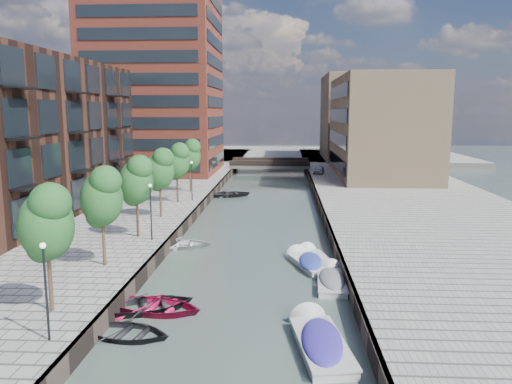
# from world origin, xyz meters

# --- Properties ---
(water) EXTENTS (300.00, 300.00, 0.00)m
(water) POSITION_xyz_m (0.00, 40.00, 0.00)
(water) COLOR #38473F
(water) RESTS_ON ground
(quay_right) EXTENTS (20.00, 140.00, 1.00)m
(quay_right) POSITION_xyz_m (16.00, 40.00, 0.50)
(quay_right) COLOR gray
(quay_right) RESTS_ON ground
(quay_wall_left) EXTENTS (0.25, 140.00, 1.00)m
(quay_wall_left) POSITION_xyz_m (-6.10, 40.00, 0.50)
(quay_wall_left) COLOR #332823
(quay_wall_left) RESTS_ON ground
(quay_wall_right) EXTENTS (0.25, 140.00, 1.00)m
(quay_wall_right) POSITION_xyz_m (6.10, 40.00, 0.50)
(quay_wall_right) COLOR #332823
(quay_wall_right) RESTS_ON ground
(far_closure) EXTENTS (80.00, 40.00, 1.00)m
(far_closure) POSITION_xyz_m (0.00, 100.00, 0.50)
(far_closure) COLOR gray
(far_closure) RESTS_ON ground
(apartment_block) EXTENTS (8.00, 38.00, 14.00)m
(apartment_block) POSITION_xyz_m (-20.00, 30.00, 8.00)
(apartment_block) COLOR black
(apartment_block) RESTS_ON quay_left
(tower) EXTENTS (18.00, 18.00, 30.00)m
(tower) POSITION_xyz_m (-17.00, 65.00, 16.00)
(tower) COLOR brown
(tower) RESTS_ON quay_left
(tan_block_near) EXTENTS (12.00, 25.00, 14.00)m
(tan_block_near) POSITION_xyz_m (16.00, 62.00, 8.00)
(tan_block_near) COLOR tan
(tan_block_near) RESTS_ON quay_right
(tan_block_far) EXTENTS (12.00, 20.00, 16.00)m
(tan_block_far) POSITION_xyz_m (16.00, 88.00, 9.00)
(tan_block_far) COLOR tan
(tan_block_far) RESTS_ON quay_right
(bridge) EXTENTS (13.00, 6.00, 1.30)m
(bridge) POSITION_xyz_m (0.00, 72.00, 1.39)
(bridge) COLOR gray
(bridge) RESTS_ON ground
(tree_1) EXTENTS (2.50, 2.50, 5.95)m
(tree_1) POSITION_xyz_m (-8.50, 11.00, 5.31)
(tree_1) COLOR #382619
(tree_1) RESTS_ON quay_left
(tree_2) EXTENTS (2.50, 2.50, 5.95)m
(tree_2) POSITION_xyz_m (-8.50, 18.00, 5.31)
(tree_2) COLOR #382619
(tree_2) RESTS_ON quay_left
(tree_3) EXTENTS (2.50, 2.50, 5.95)m
(tree_3) POSITION_xyz_m (-8.50, 25.00, 5.31)
(tree_3) COLOR #382619
(tree_3) RESTS_ON quay_left
(tree_4) EXTENTS (2.50, 2.50, 5.95)m
(tree_4) POSITION_xyz_m (-8.50, 32.00, 5.31)
(tree_4) COLOR #382619
(tree_4) RESTS_ON quay_left
(tree_5) EXTENTS (2.50, 2.50, 5.95)m
(tree_5) POSITION_xyz_m (-8.50, 39.00, 5.31)
(tree_5) COLOR #382619
(tree_5) RESTS_ON quay_left
(tree_6) EXTENTS (2.50, 2.50, 5.95)m
(tree_6) POSITION_xyz_m (-8.50, 46.00, 5.31)
(tree_6) COLOR #382619
(tree_6) RESTS_ON quay_left
(lamp_0) EXTENTS (0.24, 0.24, 4.12)m
(lamp_0) POSITION_xyz_m (-7.20, 8.00, 3.51)
(lamp_0) COLOR black
(lamp_0) RESTS_ON quay_left
(lamp_1) EXTENTS (0.24, 0.24, 4.12)m
(lamp_1) POSITION_xyz_m (-7.20, 24.00, 3.51)
(lamp_1) COLOR black
(lamp_1) RESTS_ON quay_left
(lamp_2) EXTENTS (0.24, 0.24, 4.12)m
(lamp_2) POSITION_xyz_m (-7.20, 40.00, 3.51)
(lamp_2) COLOR black
(lamp_2) RESTS_ON quay_left
(sloop_0) EXTENTS (4.63, 3.70, 0.86)m
(sloop_0) POSITION_xyz_m (-4.79, 10.52, 0.00)
(sloop_0) COLOR black
(sloop_0) RESTS_ON ground
(sloop_1) EXTENTS (5.71, 5.01, 0.98)m
(sloop_1) POSITION_xyz_m (-4.63, 13.67, 0.00)
(sloop_1) COLOR black
(sloop_1) RESTS_ON ground
(sloop_2) EXTENTS (5.42, 4.35, 1.00)m
(sloop_2) POSITION_xyz_m (-4.16, 13.49, 0.00)
(sloop_2) COLOR #A0113C
(sloop_2) RESTS_ON ground
(sloop_3) EXTENTS (5.13, 4.07, 0.96)m
(sloop_3) POSITION_xyz_m (-5.40, 25.59, 0.00)
(sloop_3) COLOR silver
(sloop_3) RESTS_ON ground
(sloop_4) EXTENTS (6.03, 5.03, 1.07)m
(sloop_4) POSITION_xyz_m (-4.23, 48.56, 0.00)
(sloop_4) COLOR #242427
(sloop_4) RESTS_ON ground
(motorboat_0) EXTENTS (2.78, 5.86, 1.88)m
(motorboat_0) POSITION_xyz_m (3.96, 10.14, 0.23)
(motorboat_0) COLOR #B4B4B2
(motorboat_0) RESTS_ON ground
(motorboat_2) EXTENTS (2.64, 4.90, 1.55)m
(motorboat_2) POSITION_xyz_m (4.48, 22.79, 0.09)
(motorboat_2) COLOR silver
(motorboat_2) RESTS_ON ground
(motorboat_3) EXTENTS (3.19, 5.07, 1.60)m
(motorboat_3) POSITION_xyz_m (4.00, 21.79, 0.19)
(motorboat_3) COLOR silver
(motorboat_3) RESTS_ON ground
(motorboat_4) EXTENTS (1.92, 4.91, 1.61)m
(motorboat_4) POSITION_xyz_m (5.27, 18.35, 0.20)
(motorboat_4) COLOR #B8B8B6
(motorboat_4) RESTS_ON ground
(car) EXTENTS (2.03, 3.75, 1.21)m
(car) POSITION_xyz_m (7.50, 63.43, 1.61)
(car) COLOR #A8ABAD
(car) RESTS_ON quay_right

